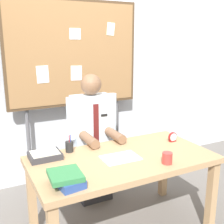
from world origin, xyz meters
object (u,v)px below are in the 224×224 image
at_px(person, 92,143).
at_px(coffee_mug, 167,158).
at_px(paper_tray, 45,155).
at_px(bulletin_board, 74,56).
at_px(pen_holder, 69,147).
at_px(desk_clock, 173,137).
at_px(open_notebook, 120,158).
at_px(desk, 123,166).
at_px(book_stack, 67,178).

relative_size(person, coffee_mug, 14.63).
bearing_deg(paper_tray, bulletin_board, 55.38).
bearing_deg(paper_tray, pen_holder, 11.52).
distance_m(coffee_mug, pen_holder, 0.86).
bearing_deg(desk_clock, open_notebook, -168.88).
bearing_deg(desk, book_stack, -156.85).
relative_size(person, open_notebook, 4.39).
bearing_deg(paper_tray, desk, -24.29).
bearing_deg(desk_clock, pen_holder, 168.17).
bearing_deg(coffee_mug, book_stack, 177.67).
xyz_separation_m(open_notebook, pen_holder, (-0.33, 0.34, 0.04)).
bearing_deg(open_notebook, pen_holder, 134.68).
bearing_deg(desk, open_notebook, -148.73).
bearing_deg(pen_holder, coffee_mug, -43.97).
relative_size(desk, desk_clock, 16.58).
bearing_deg(person, coffee_mug, -74.83).
bearing_deg(coffee_mug, desk, 132.06).
distance_m(person, bulletin_board, 1.00).
distance_m(book_stack, paper_tray, 0.52).
relative_size(bulletin_board, coffee_mug, 22.83).
height_order(desk, bulletin_board, bulletin_board).
xyz_separation_m(desk, desk_clock, (0.62, 0.11, 0.13)).
relative_size(person, bulletin_board, 0.64).
distance_m(bulletin_board, desk_clock, 1.41).
height_order(pen_holder, paper_tray, pen_holder).
relative_size(desk, person, 1.14).
bearing_deg(bulletin_board, desk, -90.00).
xyz_separation_m(desk, pen_holder, (-0.36, 0.32, 0.14)).
bearing_deg(person, desk, -90.00).
distance_m(open_notebook, desk_clock, 0.67).
xyz_separation_m(person, pen_holder, (-0.36, -0.34, 0.14)).
bearing_deg(coffee_mug, open_notebook, 137.69).
bearing_deg(coffee_mug, desk_clock, 46.37).
xyz_separation_m(open_notebook, paper_tray, (-0.56, 0.29, 0.02)).
relative_size(person, pen_holder, 8.53).
relative_size(open_notebook, desk_clock, 3.32).
relative_size(book_stack, paper_tray, 1.01).
bearing_deg(desk_clock, person, 138.97).
xyz_separation_m(desk, book_stack, (-0.58, -0.25, 0.14)).
bearing_deg(person, book_stack, -122.67).
height_order(desk, paper_tray, paper_tray).
distance_m(person, open_notebook, 0.68).
height_order(bulletin_board, desk_clock, bulletin_board).
distance_m(person, coffee_mug, 0.97).
xyz_separation_m(bulletin_board, book_stack, (-0.58, -1.38, -0.74)).
bearing_deg(person, bulletin_board, 90.01).
relative_size(person, paper_tray, 5.25).
bearing_deg(person, pen_holder, -137.45).
height_order(open_notebook, paper_tray, paper_tray).
bearing_deg(person, open_notebook, -92.81).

